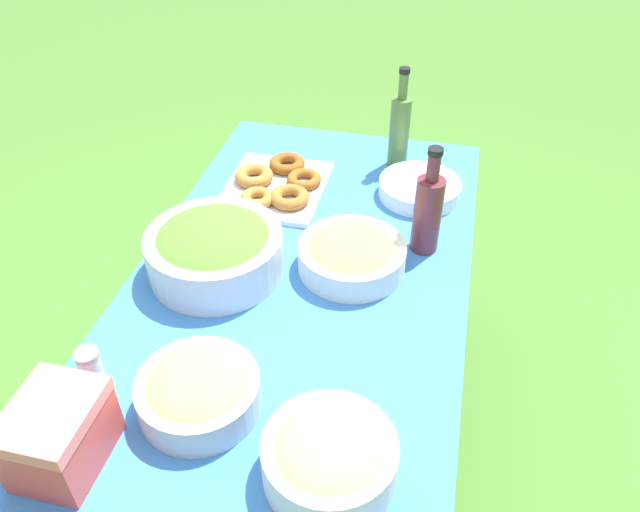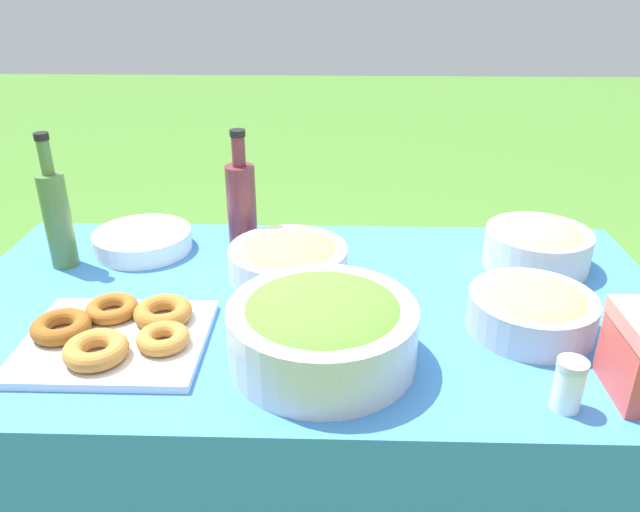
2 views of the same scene
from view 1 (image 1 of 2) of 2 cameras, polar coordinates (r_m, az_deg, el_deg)
ground_plane at (r=2.07m, az=-1.42°, el=-17.25°), size 14.00×14.00×0.00m
picnic_table at (r=1.59m, az=-1.77°, el=-4.46°), size 1.50×0.81×0.73m
salad_bowl at (r=1.52m, az=-9.61°, el=0.65°), size 0.33×0.33×0.13m
pasta_bowl at (r=1.12m, az=0.88°, el=-17.81°), size 0.24×0.24×0.11m
donut_platter at (r=1.82m, az=-3.99°, el=6.54°), size 0.33×0.28×0.05m
plate_stack at (r=1.81m, az=9.09°, el=6.10°), size 0.23×0.23×0.05m
olive_oil_bottle at (r=1.91m, az=7.28°, el=11.44°), size 0.06×0.06×0.31m
wine_bottle at (r=1.56m, az=9.83°, el=4.05°), size 0.07×0.07×0.29m
bread_bowl at (r=1.24m, az=-11.06°, el=-11.99°), size 0.24×0.24×0.09m
fruit_bowl at (r=1.52m, az=2.92°, el=0.17°), size 0.26×0.26×0.09m
cooler_box at (r=1.21m, az=-22.77°, el=-14.78°), size 0.18×0.14×0.14m
salt_shaker at (r=1.34m, az=-20.22°, el=-9.56°), size 0.05×0.05×0.09m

